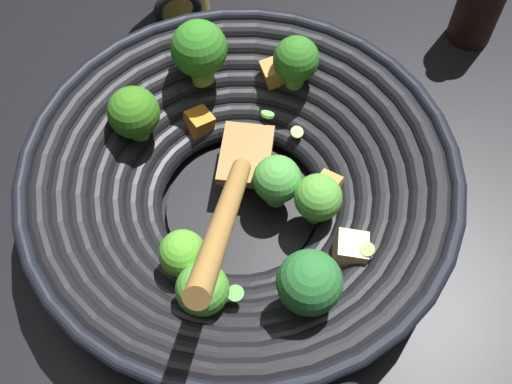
{
  "coord_description": "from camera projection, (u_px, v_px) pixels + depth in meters",
  "views": [
    {
      "loc": [
        0.02,
        0.32,
        0.57
      ],
      "look_at": [
        -0.02,
        -0.0,
        0.03
      ],
      "focal_mm": 44.93,
      "sensor_mm": 36.0,
      "label": 1
    }
  ],
  "objects": [
    {
      "name": "ground_plane",
      "position": [
        241.0,
        211.0,
        0.65
      ],
      "size": [
        4.0,
        4.0,
        0.0
      ],
      "primitive_type": "plane",
      "color": "black"
    },
    {
      "name": "wok",
      "position": [
        240.0,
        183.0,
        0.61
      ],
      "size": [
        0.41,
        0.45,
        0.21
      ],
      "color": "black",
      "rests_on": "ground"
    }
  ]
}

